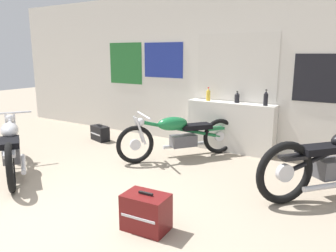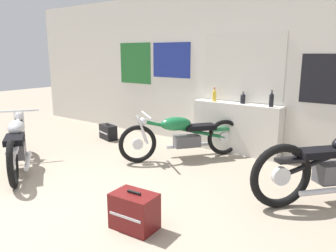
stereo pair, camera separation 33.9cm
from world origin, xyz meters
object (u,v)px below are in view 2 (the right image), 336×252
(motorcycle_silver, at_px, (17,143))
(hard_case_darkred, at_px, (134,211))
(motorcycle_green, at_px, (183,135))
(hard_case_black, at_px, (108,132))
(bottle_leftmost, at_px, (214,95))
(bottle_center, at_px, (271,100))
(bottle_left_center, at_px, (243,98))

(motorcycle_silver, xyz_separation_m, hard_case_darkred, (2.54, -0.22, -0.22))
(motorcycle_green, relative_size, hard_case_black, 3.78)
(bottle_leftmost, xyz_separation_m, bottle_center, (1.03, -0.01, 0.01))
(motorcycle_green, height_order, hard_case_darkred, motorcycle_green)
(motorcycle_green, bearing_deg, hard_case_black, 176.49)
(bottle_left_center, relative_size, hard_case_darkred, 0.43)
(bottle_center, bearing_deg, hard_case_black, -167.40)
(bottle_center, xyz_separation_m, motorcycle_green, (-1.14, -0.79, -0.59))
(bottle_leftmost, bearing_deg, motorcycle_green, -98.12)
(bottle_leftmost, height_order, motorcycle_silver, bottle_leftmost)
(bottle_leftmost, xyz_separation_m, motorcycle_silver, (-1.78, -2.69, -0.57))
(bottle_center, height_order, hard_case_darkred, bottle_center)
(motorcycle_green, bearing_deg, motorcycle_silver, -131.43)
(hard_case_black, relative_size, hard_case_darkred, 0.99)
(bottle_leftmost, bearing_deg, hard_case_black, -161.05)
(bottle_left_center, bearing_deg, motorcycle_silver, -129.98)
(bottle_left_center, height_order, motorcycle_green, bottle_left_center)
(bottle_leftmost, distance_m, hard_case_darkred, 3.12)
(bottle_center, distance_m, hard_case_black, 3.22)
(bottle_center, bearing_deg, bottle_left_center, 173.23)
(bottle_center, xyz_separation_m, hard_case_black, (-3.03, -0.68, -0.84))
(bottle_center, height_order, hard_case_black, bottle_center)
(hard_case_black, height_order, hard_case_darkred, hard_case_darkred)
(bottle_center, distance_m, motorcycle_green, 1.51)
(bottle_center, bearing_deg, motorcycle_silver, -136.30)
(bottle_leftmost, height_order, bottle_left_center, bottle_leftmost)
(bottle_leftmost, height_order, bottle_center, bottle_center)
(bottle_leftmost, xyz_separation_m, bottle_left_center, (0.52, 0.05, -0.02))
(motorcycle_green, distance_m, hard_case_black, 1.91)
(bottle_center, relative_size, motorcycle_silver, 0.15)
(bottle_center, relative_size, hard_case_black, 0.58)
(bottle_left_center, relative_size, motorcycle_silver, 0.11)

